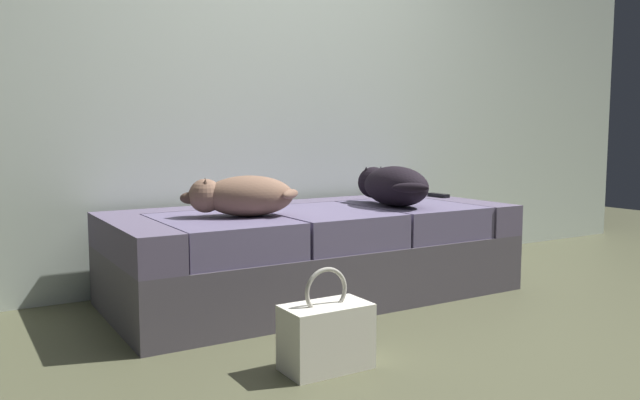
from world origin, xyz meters
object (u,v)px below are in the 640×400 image
(couch, at_px, (315,253))
(handbag, at_px, (326,335))
(dog_dark, at_px, (391,186))
(tv_remote, at_px, (438,195))
(dog_tan, at_px, (241,196))

(couch, bearing_deg, handbag, -118.42)
(couch, distance_m, dog_dark, 0.56)
(tv_remote, bearing_deg, dog_tan, -174.44)
(dog_tan, xyz_separation_m, dog_dark, (0.88, -0.00, 0.01))
(couch, distance_m, dog_tan, 0.57)
(dog_dark, height_order, tv_remote, dog_dark)
(dog_dark, distance_m, handbag, 1.31)
(tv_remote, bearing_deg, dog_dark, -160.87)
(dog_dark, distance_m, tv_remote, 0.58)
(couch, relative_size, handbag, 5.55)
(dog_tan, xyz_separation_m, handbag, (-0.04, -0.82, -0.44))
(tv_remote, bearing_deg, couch, -175.66)
(dog_tan, height_order, handbag, dog_tan)
(couch, relative_size, dog_tan, 3.80)
(couch, xyz_separation_m, handbag, (-0.49, -0.91, -0.11))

